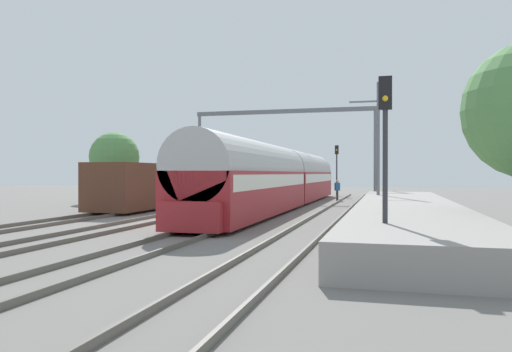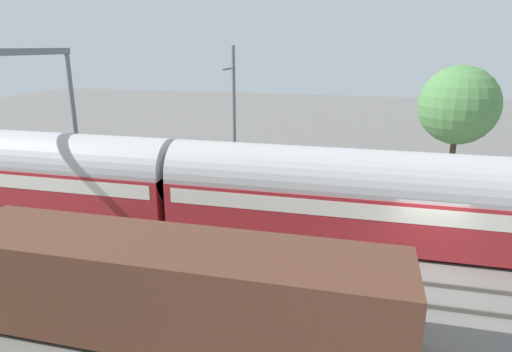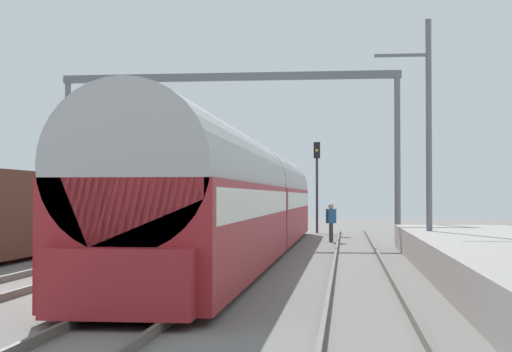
% 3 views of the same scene
% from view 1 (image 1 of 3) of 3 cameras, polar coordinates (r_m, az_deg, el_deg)
% --- Properties ---
extents(ground, '(120.00, 120.00, 0.00)m').
position_cam_1_polar(ground, '(23.51, -6.97, -5.21)').
color(ground, slate).
extents(track_far_west, '(1.52, 60.00, 0.16)m').
position_cam_1_polar(track_far_west, '(26.24, -18.89, -4.47)').
color(track_far_west, '#5B564D').
rests_on(track_far_west, ground).
extents(track_west, '(1.52, 60.00, 0.16)m').
position_cam_1_polar(track_west, '(24.29, -11.23, -4.85)').
color(track_west, '#5B564D').
rests_on(track_west, ground).
extents(track_east, '(1.52, 60.00, 0.16)m').
position_cam_1_polar(track_east, '(22.85, -2.43, -5.17)').
color(track_east, '#5B564D').
rests_on(track_east, ground).
extents(track_far_east, '(1.52, 60.00, 0.16)m').
position_cam_1_polar(track_far_east, '(22.01, 7.31, -5.38)').
color(track_far_east, '#5B564D').
rests_on(track_far_east, ground).
extents(platform, '(4.40, 28.00, 0.90)m').
position_cam_1_polar(platform, '(23.79, 17.14, -4.07)').
color(platform, gray).
rests_on(platform, ground).
extents(passenger_train, '(2.93, 32.85, 3.82)m').
position_cam_1_polar(passenger_train, '(33.33, 3.21, -0.19)').
color(passenger_train, maroon).
rests_on(passenger_train, ground).
extents(freight_car, '(2.80, 13.00, 2.70)m').
position_cam_1_polar(freight_car, '(32.76, -11.44, -1.08)').
color(freight_car, '#563323').
rests_on(freight_car, ground).
extents(person_crossing, '(0.47, 0.42, 1.73)m').
position_cam_1_polar(person_crossing, '(40.84, 9.45, -1.42)').
color(person_crossing, '#3C3C3C').
rests_on(person_crossing, ground).
extents(railway_signal_near, '(0.36, 0.30, 4.90)m').
position_cam_1_polar(railway_signal_near, '(13.84, 14.82, 3.96)').
color(railway_signal_near, '#2D2D33').
rests_on(railway_signal_near, ground).
extents(railway_signal_far, '(0.36, 0.30, 5.09)m').
position_cam_1_polar(railway_signal_far, '(49.99, 9.39, 1.44)').
color(railway_signal_far, '#2D2D33').
rests_on(railway_signal_far, ground).
extents(catenary_gantry, '(16.06, 0.28, 7.86)m').
position_cam_1_polar(catenary_gantry, '(42.97, 3.21, 5.14)').
color(catenary_gantry, slate).
rests_on(catenary_gantry, ground).
extents(catenary_pole_east_mid, '(1.90, 0.20, 8.00)m').
position_cam_1_polar(catenary_pole_east_mid, '(31.72, 13.97, 3.71)').
color(catenary_pole_east_mid, slate).
rests_on(catenary_pole_east_mid, ground).
extents(tree_west_background, '(3.88, 3.88, 5.52)m').
position_cam_1_polar(tree_west_background, '(40.30, -16.17, 2.15)').
color(tree_west_background, '#4C3826').
rests_on(tree_west_background, ground).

